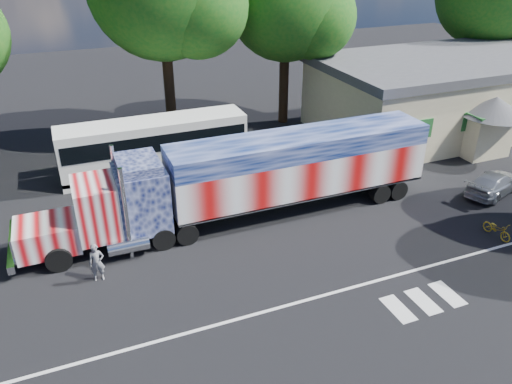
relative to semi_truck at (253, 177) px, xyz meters
name	(u,v)px	position (x,y,z in m)	size (l,w,h in m)	color
ground	(281,258)	(-0.21, -3.88, -2.28)	(100.00, 100.00, 0.00)	black
lane_markings	(360,300)	(1.50, -7.65, -2.28)	(30.00, 2.67, 0.01)	silver
semi_truck	(253,177)	(0.00, 0.00, 0.00)	(20.80, 3.29, 4.43)	black
coach_bus	(154,145)	(-3.40, 7.44, -0.62)	(11.04, 2.57, 3.21)	white
hall_building	(466,91)	(19.72, 6.97, 0.34)	(22.40, 12.80, 5.20)	beige
parked_car	(494,183)	(13.40, -2.59, -1.66)	(1.73, 4.26, 1.24)	#AEB1B3
woman	(97,262)	(-7.94, -2.38, -1.43)	(0.62, 0.41, 1.71)	slate
bicycle	(497,229)	(10.10, -6.11, -1.88)	(0.54, 1.55, 0.81)	gold
tree_ne_a	(288,2)	(7.65, 12.60, 6.40)	(8.64, 8.23, 12.85)	black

